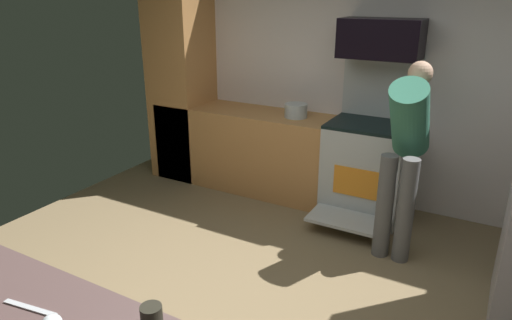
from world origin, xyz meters
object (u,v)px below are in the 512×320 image
Objects in this scene: microwave at (381,39)px; stock_pot at (296,111)px; oven_range at (367,165)px; person_cook at (405,147)px; mug_tea at (152,316)px.

microwave is 1.10m from stock_pot.
person_cook is (0.45, -0.58, 0.44)m from oven_range.
oven_range is 1.22m from microwave.
person_cook reaches higher than stock_pot.
oven_range reaches higher than stock_pot.
person_cook is 6.76× the size of stock_pot.
person_cook is 2.60m from mug_tea.
stock_pot is (-0.79, -0.08, -0.76)m from microwave.
oven_range is 0.86m from person_cook.
mug_tea is at bearing -89.56° from microwave.
stock_pot is (-0.79, 0.01, 0.46)m from oven_range.
person_cook is at bearing 80.62° from mug_tea.
person_cook is at bearing -52.31° from oven_range.
stock_pot is at bearing 179.03° from oven_range.
stock_pot is (-0.82, 3.16, 0.03)m from mug_tea.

